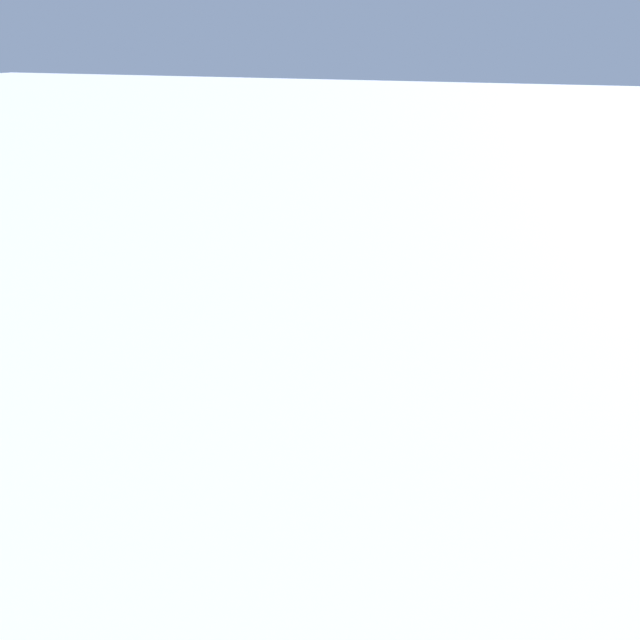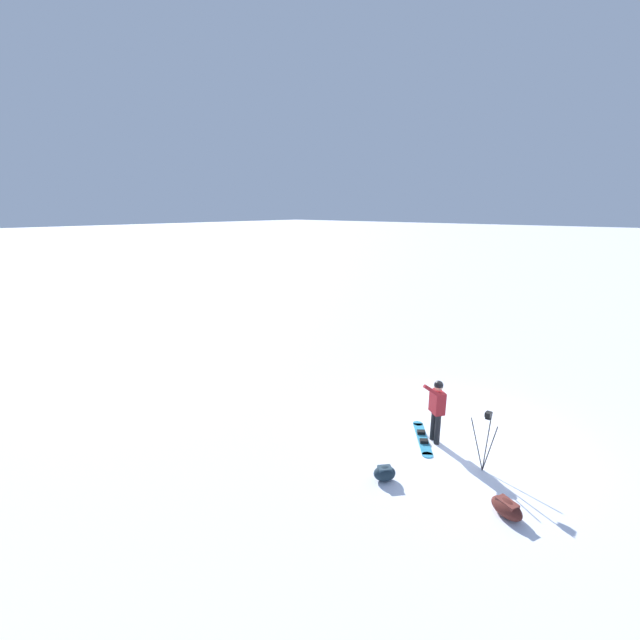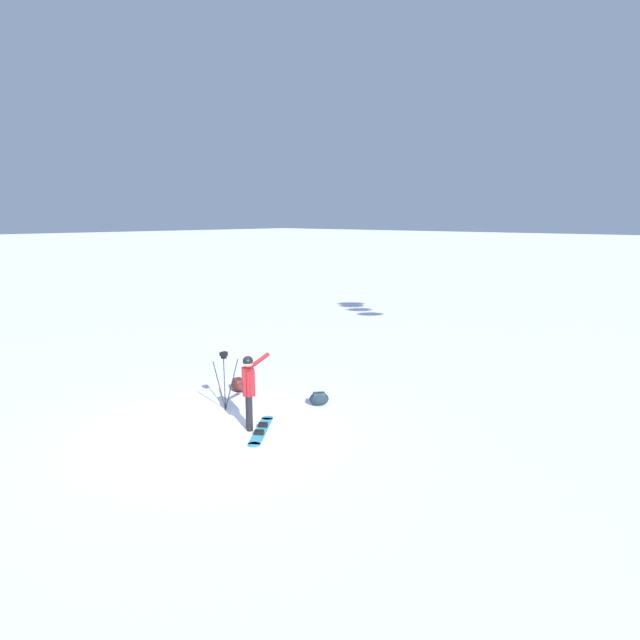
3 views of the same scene
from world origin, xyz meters
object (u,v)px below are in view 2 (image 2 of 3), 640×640
camera_tripod (487,430)px  snowboarder (437,405)px  gear_bag_small (507,508)px  snowboard (422,438)px  gear_bag_large (385,473)px

camera_tripod → snowboarder: bearing=162.8°
snowboarder → gear_bag_small: size_ratio=2.22×
snowboarder → snowboard: bearing=-165.3°
snowboarder → gear_bag_small: bearing=-35.1°
snowboard → camera_tripod: size_ratio=1.03×
snowboarder → snowboard: size_ratio=1.13×
snowboarder → gear_bag_small: 2.89m
camera_tripod → gear_bag_small: (0.89, -1.16, -0.85)m
snowboarder → gear_bag_large: size_ratio=2.87×
snowboard → camera_tripod: camera_tripod is taller
snowboarder → snowboard: (-0.29, -0.08, -0.99)m
snowboarder → gear_bag_large: bearing=-92.9°
snowboarder → camera_tripod: size_ratio=1.16×
gear_bag_large → gear_bag_small: (2.38, 0.59, 0.00)m
snowboarder → camera_tripod: (1.38, -0.43, 0.02)m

